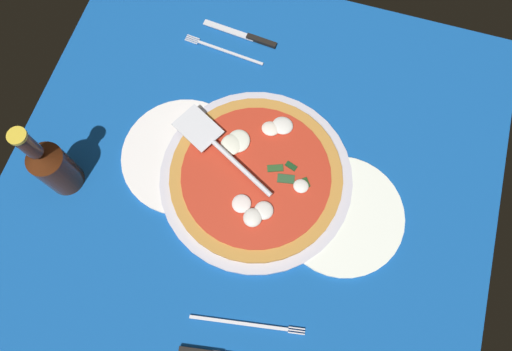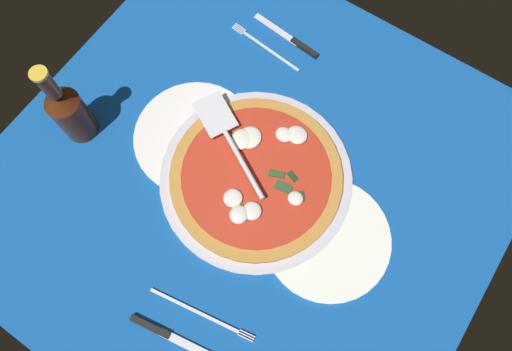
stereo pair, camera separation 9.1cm
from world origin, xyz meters
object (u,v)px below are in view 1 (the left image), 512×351
object	(u,v)px
dinner_plate_right	(342,215)
pizza	(256,175)
dinner_plate_left	(184,156)
pizza_server	(219,147)
place_setting_far	(236,44)
beer_bottle	(52,165)
place_setting_near	(235,341)

from	to	relation	value
dinner_plate_right	pizza	size ratio (longest dim) A/B	0.71
dinner_plate_left	pizza	world-z (taller)	pizza
dinner_plate_left	dinner_plate_right	xyz separation A→B (cm)	(33.37, -2.93, 0.00)
pizza_server	place_setting_far	distance (cm)	26.71
dinner_plate_left	beer_bottle	size ratio (longest dim) A/B	1.15
pizza_server	beer_bottle	world-z (taller)	beer_bottle
dinner_plate_right	place_setting_far	bearing A→B (deg)	134.95
dinner_plate_left	place_setting_near	size ratio (longest dim) A/B	1.18
dinner_plate_left	place_setting_near	distance (cm)	36.92
pizza	dinner_plate_left	bearing A→B (deg)	178.73
pizza	place_setting_near	size ratio (longest dim) A/B	1.60
pizza	pizza_server	xyz separation A→B (cm)	(-8.39, 2.73, 2.24)
dinner_plate_right	pizza_server	xyz separation A→B (cm)	(-26.40, 5.33, 3.69)
dinner_plate_right	beer_bottle	distance (cm)	54.94
pizza	beer_bottle	bearing A→B (deg)	-162.90
beer_bottle	pizza	bearing A→B (deg)	17.10
beer_bottle	pizza_server	bearing A→B (deg)	26.65
dinner_plate_left	dinner_plate_right	bearing A→B (deg)	-5.03
pizza_server	pizza	bearing A→B (deg)	-170.18
place_setting_far	dinner_plate_right	bearing A→B (deg)	140.39
dinner_plate_right	place_setting_far	distance (cm)	44.25
place_setting_near	beer_bottle	distance (cm)	45.98
dinner_plate_left	pizza	size ratio (longest dim) A/B	0.74
place_setting_near	beer_bottle	xyz separation A→B (cm)	(-40.99, 19.30, 7.83)
dinner_plate_left	place_setting_far	bearing A→B (deg)	85.75
pizza	pizza_server	bearing A→B (deg)	161.95
beer_bottle	dinner_plate_left	bearing A→B (deg)	29.07
dinner_plate_left	beer_bottle	distance (cm)	24.56
dinner_plate_right	pizza_server	size ratio (longest dim) A/B	1.04
dinner_plate_left	place_setting_near	bearing A→B (deg)	-56.08
pizza_server	place_setting_far	size ratio (longest dim) A/B	1.09
place_setting_far	place_setting_near	bearing A→B (deg)	112.84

